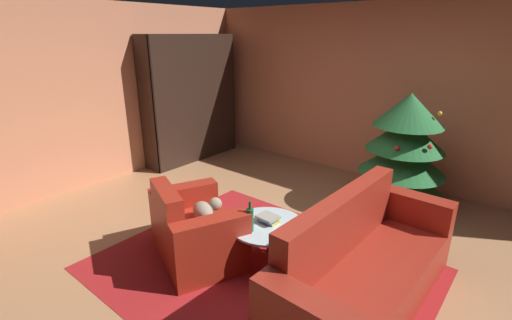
{
  "coord_description": "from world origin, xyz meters",
  "views": [
    {
      "loc": [
        1.76,
        -2.51,
        2.1
      ],
      "look_at": [
        -0.33,
        0.04,
        0.94
      ],
      "focal_mm": 25.45,
      "sensor_mm": 36.0,
      "label": 1
    }
  ],
  "objects_px": {
    "coffee_table": "(268,228)",
    "decorated_tree": "(404,152)",
    "bottle_on_table": "(250,219)",
    "armchair_red": "(195,231)",
    "bookshelf_unit": "(196,100)",
    "couch_red": "(363,272)",
    "book_stack_on_table": "(268,218)"
  },
  "relations": [
    {
      "from": "bottle_on_table",
      "to": "couch_red",
      "type": "bearing_deg",
      "value": 13.24
    },
    {
      "from": "bookshelf_unit",
      "to": "armchair_red",
      "type": "bearing_deg",
      "value": -42.78
    },
    {
      "from": "coffee_table",
      "to": "book_stack_on_table",
      "type": "distance_m",
      "value": 0.09
    },
    {
      "from": "book_stack_on_table",
      "to": "bookshelf_unit",
      "type": "bearing_deg",
      "value": 149.15
    },
    {
      "from": "book_stack_on_table",
      "to": "decorated_tree",
      "type": "height_order",
      "value": "decorated_tree"
    },
    {
      "from": "couch_red",
      "to": "decorated_tree",
      "type": "height_order",
      "value": "decorated_tree"
    },
    {
      "from": "armchair_red",
      "to": "decorated_tree",
      "type": "relative_size",
      "value": 0.81
    },
    {
      "from": "coffee_table",
      "to": "decorated_tree",
      "type": "relative_size",
      "value": 0.5
    },
    {
      "from": "bookshelf_unit",
      "to": "bottle_on_table",
      "type": "height_order",
      "value": "bookshelf_unit"
    },
    {
      "from": "coffee_table",
      "to": "bottle_on_table",
      "type": "xyz_separation_m",
      "value": [
        -0.05,
        -0.19,
        0.15
      ]
    },
    {
      "from": "armchair_red",
      "to": "couch_red",
      "type": "relative_size",
      "value": 0.58
    },
    {
      "from": "coffee_table",
      "to": "book_stack_on_table",
      "type": "xyz_separation_m",
      "value": [
        -0.02,
        0.04,
        0.07
      ]
    },
    {
      "from": "coffee_table",
      "to": "book_stack_on_table",
      "type": "relative_size",
      "value": 3.37
    },
    {
      "from": "bookshelf_unit",
      "to": "armchair_red",
      "type": "relative_size",
      "value": 1.77
    },
    {
      "from": "armchair_red",
      "to": "coffee_table",
      "type": "height_order",
      "value": "armchair_red"
    },
    {
      "from": "couch_red",
      "to": "coffee_table",
      "type": "distance_m",
      "value": 0.93
    },
    {
      "from": "bookshelf_unit",
      "to": "couch_red",
      "type": "bearing_deg",
      "value": -24.23
    },
    {
      "from": "bookshelf_unit",
      "to": "coffee_table",
      "type": "height_order",
      "value": "bookshelf_unit"
    },
    {
      "from": "book_stack_on_table",
      "to": "armchair_red",
      "type": "bearing_deg",
      "value": -144.75
    },
    {
      "from": "bookshelf_unit",
      "to": "bottle_on_table",
      "type": "bearing_deg",
      "value": -34.4
    },
    {
      "from": "book_stack_on_table",
      "to": "decorated_tree",
      "type": "bearing_deg",
      "value": 73.89
    },
    {
      "from": "coffee_table",
      "to": "bottle_on_table",
      "type": "height_order",
      "value": "bottle_on_table"
    },
    {
      "from": "decorated_tree",
      "to": "bottle_on_table",
      "type": "bearing_deg",
      "value": -105.13
    },
    {
      "from": "decorated_tree",
      "to": "armchair_red",
      "type": "bearing_deg",
      "value": -115.81
    },
    {
      "from": "bottle_on_table",
      "to": "coffee_table",
      "type": "bearing_deg",
      "value": 74.73
    },
    {
      "from": "armchair_red",
      "to": "bottle_on_table",
      "type": "height_order",
      "value": "armchair_red"
    },
    {
      "from": "armchair_red",
      "to": "bottle_on_table",
      "type": "xyz_separation_m",
      "value": [
        0.55,
        0.18,
        0.25
      ]
    },
    {
      "from": "book_stack_on_table",
      "to": "bottle_on_table",
      "type": "height_order",
      "value": "bottle_on_table"
    },
    {
      "from": "bottle_on_table",
      "to": "armchair_red",
      "type": "bearing_deg",
      "value": -162.32
    },
    {
      "from": "armchair_red",
      "to": "couch_red",
      "type": "xyz_separation_m",
      "value": [
        1.54,
        0.41,
        0.02
      ]
    },
    {
      "from": "couch_red",
      "to": "book_stack_on_table",
      "type": "height_order",
      "value": "couch_red"
    },
    {
      "from": "bottle_on_table",
      "to": "decorated_tree",
      "type": "height_order",
      "value": "decorated_tree"
    }
  ]
}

